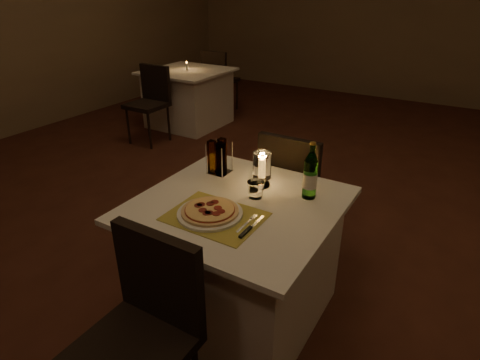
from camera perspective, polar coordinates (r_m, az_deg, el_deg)
The scene contains 18 objects.
floor at distance 2.93m, azimuth 4.08°, elevation -10.95°, with size 8.00×10.00×0.02m, color #4B2218.
wall_back at distance 7.19m, azimuth 24.72°, elevation 21.95°, with size 8.00×0.02×3.00m, color #7E6649.
main_table at distance 2.27m, azimuth -0.27°, elevation -11.27°, with size 1.00×1.00×0.74m.
chair_near at distance 1.74m, azimuth -13.32°, elevation -18.68°, with size 0.42×0.42×0.90m.
chair_far at distance 2.72m, azimuth 7.56°, elevation -0.36°, with size 0.42×0.42×0.90m.
placemat at distance 1.95m, azimuth -3.56°, elevation -5.21°, with size 0.45×0.34×0.00m, color #AFA03C.
plate at distance 1.96m, azimuth -4.29°, elevation -4.75°, with size 0.32×0.32×0.01m, color white.
pizza at distance 1.95m, azimuth -4.31°, elevation -4.33°, with size 0.28×0.28×0.02m.
fork at distance 1.89m, azimuth 1.17°, elevation -6.00°, with size 0.02×0.18×0.00m.
knife at distance 1.83m, azimuth 1.17°, elevation -7.09°, with size 0.02×0.22×0.01m.
tumbler at distance 2.09m, azimuth 2.24°, elevation -1.39°, with size 0.09×0.09×0.09m, color white, non-canonical shape.
water_bottle at distance 2.09m, azimuth 9.96°, elevation 0.58°, with size 0.07×0.07×0.31m.
hurricane_candle at distance 2.19m, azimuth 3.14°, elevation 1.94°, with size 0.10×0.10×0.20m.
cruet_caddy at distance 2.35m, azimuth -3.08°, elevation 3.13°, with size 0.12×0.12×0.21m.
neighbor_table_left at distance 5.55m, azimuth -7.32°, elevation 11.53°, with size 1.00×1.00×0.74m.
neighbor_chair_la at distance 4.99m, azimuth -12.55°, elevation 11.54°, with size 0.42×0.42×0.90m.
neighbor_chair_lb at distance 6.08m, azimuth -3.17°, elevation 14.65°, with size 0.42×0.42×0.90m.
neighbor_candle_left at distance 5.47m, azimuth -7.58°, elevation 15.74°, with size 0.03×0.03×0.11m.
Camera 1 is at (1.03, -2.10, 1.75)m, focal length 30.00 mm.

